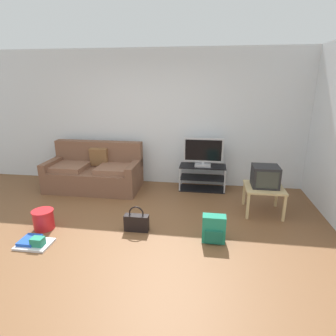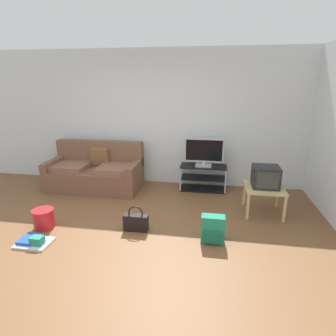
{
  "view_description": "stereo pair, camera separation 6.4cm",
  "coord_description": "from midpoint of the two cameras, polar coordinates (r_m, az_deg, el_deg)",
  "views": [
    {
      "loc": [
        1.11,
        -3.22,
        2.07
      ],
      "look_at": [
        0.48,
        1.1,
        0.73
      ],
      "focal_mm": 30.01,
      "sensor_mm": 36.0,
      "label": 1
    },
    {
      "loc": [
        1.18,
        -3.21,
        2.07
      ],
      "look_at": [
        0.48,
        1.1,
        0.73
      ],
      "focal_mm": 30.01,
      "sensor_mm": 36.0,
      "label": 2
    }
  ],
  "objects": [
    {
      "name": "side_table",
      "position": [
        4.8,
        19.33,
        -4.36
      ],
      "size": [
        0.6,
        0.6,
        0.45
      ],
      "color": "tan",
      "rests_on": "ground_plane"
    },
    {
      "name": "flat_tv",
      "position": [
        5.46,
        7.65,
        3.12
      ],
      "size": [
        0.75,
        0.22,
        0.55
      ],
      "color": "#B2B2B7",
      "rests_on": "tv_stand"
    },
    {
      "name": "handbag",
      "position": [
        4.15,
        -6.1,
        -10.83
      ],
      "size": [
        0.35,
        0.13,
        0.38
      ],
      "rotation": [
        0.0,
        0.0,
        -0.38
      ],
      "color": "black",
      "rests_on": "ground_plane"
    },
    {
      "name": "cleaning_bucket",
      "position": [
        4.56,
        -23.58,
        -9.32
      ],
      "size": [
        0.31,
        0.31,
        0.29
      ],
      "color": "red",
      "rests_on": "ground_plane"
    },
    {
      "name": "ground_plane",
      "position": [
        4.0,
        -9.17,
        -14.51
      ],
      "size": [
        9.0,
        9.8,
        0.02
      ],
      "primitive_type": "cube",
      "color": "brown"
    },
    {
      "name": "crt_tv",
      "position": [
        4.74,
        19.57,
        -1.69
      ],
      "size": [
        0.41,
        0.38,
        0.34
      ],
      "color": "#232326",
      "rests_on": "side_table"
    },
    {
      "name": "backpack",
      "position": [
        3.89,
        9.55,
        -12.19
      ],
      "size": [
        0.31,
        0.23,
        0.38
      ],
      "rotation": [
        0.0,
        0.0,
        0.34
      ],
      "color": "#238466",
      "rests_on": "ground_plane"
    },
    {
      "name": "wall_back",
      "position": [
        5.82,
        -2.25,
        9.99
      ],
      "size": [
        9.0,
        0.1,
        2.7
      ],
      "primitive_type": "cube",
      "color": "silver",
      "rests_on": "ground_plane"
    },
    {
      "name": "tv_stand",
      "position": [
        5.63,
        7.45,
        -1.96
      ],
      "size": [
        0.9,
        0.41,
        0.49
      ],
      "color": "black",
      "rests_on": "ground_plane"
    },
    {
      "name": "couch",
      "position": [
        5.83,
        -14.13,
        -0.79
      ],
      "size": [
        1.81,
        0.88,
        0.91
      ],
      "color": "brown",
      "rests_on": "ground_plane"
    },
    {
      "name": "floor_tray",
      "position": [
        4.24,
        -25.23,
        -13.32
      ],
      "size": [
        0.43,
        0.33,
        0.14
      ],
      "color": "silver",
      "rests_on": "ground_plane"
    }
  ]
}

